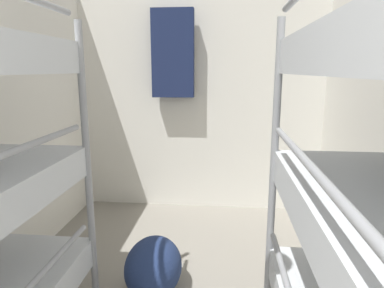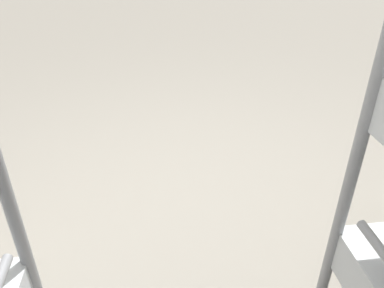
# 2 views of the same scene
# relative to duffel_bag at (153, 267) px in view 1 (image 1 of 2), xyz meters

# --- Properties ---
(wall_back) EXTENTS (2.79, 0.06, 2.43)m
(wall_back) POSITION_rel_duffel_bag_xyz_m (0.21, 1.66, 1.01)
(wall_back) COLOR silver
(wall_back) RESTS_ON ground_plane
(duffel_bag) EXTENTS (0.40, 0.53, 0.40)m
(duffel_bag) POSITION_rel_duffel_bag_xyz_m (0.00, 0.00, 0.00)
(duffel_bag) COLOR navy
(duffel_bag) RESTS_ON ground_plane
(hanging_coat) EXTENTS (0.44, 0.12, 0.90)m
(hanging_coat) POSITION_rel_duffel_bag_xyz_m (-0.07, 1.51, 1.53)
(hanging_coat) COLOR #192347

